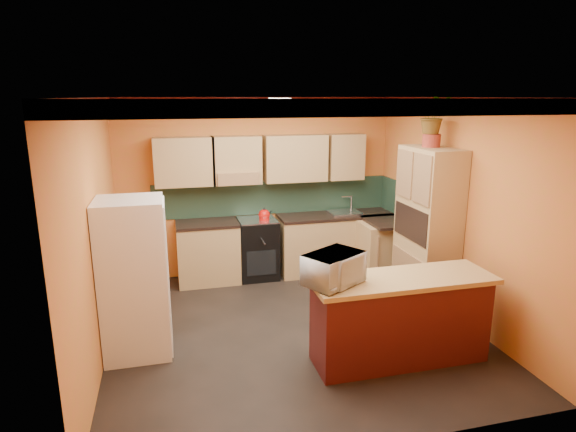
# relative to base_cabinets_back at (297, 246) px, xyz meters

# --- Properties ---
(room_shell) EXTENTS (4.24, 4.24, 2.72)m
(room_shell) POSITION_rel_base_cabinets_back_xyz_m (-0.53, -1.52, 1.65)
(room_shell) COLOR black
(room_shell) RESTS_ON ground
(base_cabinets_back) EXTENTS (3.65, 0.60, 0.88)m
(base_cabinets_back) POSITION_rel_base_cabinets_back_xyz_m (0.00, 0.00, 0.00)
(base_cabinets_back) COLOR tan
(base_cabinets_back) RESTS_ON ground
(countertop_back) EXTENTS (3.65, 0.62, 0.04)m
(countertop_back) POSITION_rel_base_cabinets_back_xyz_m (0.00, -0.00, 0.46)
(countertop_back) COLOR black
(countertop_back) RESTS_ON base_cabinets_back
(stove) EXTENTS (0.58, 0.58, 0.91)m
(stove) POSITION_rel_base_cabinets_back_xyz_m (-0.62, -0.00, 0.02)
(stove) COLOR black
(stove) RESTS_ON ground
(kettle) EXTENTS (0.17, 0.17, 0.18)m
(kettle) POSITION_rel_base_cabinets_back_xyz_m (-0.52, -0.05, 0.56)
(kettle) COLOR red
(kettle) RESTS_ON stove
(sink) EXTENTS (0.48, 0.40, 0.03)m
(sink) POSITION_rel_base_cabinets_back_xyz_m (0.78, 0.00, 0.50)
(sink) COLOR silver
(sink) RESTS_ON countertop_back
(base_cabinets_right) EXTENTS (0.60, 0.80, 0.88)m
(base_cabinets_right) POSITION_rel_base_cabinets_back_xyz_m (1.25, -0.56, 0.00)
(base_cabinets_right) COLOR tan
(base_cabinets_right) RESTS_ON ground
(countertop_right) EXTENTS (0.62, 0.80, 0.04)m
(countertop_right) POSITION_rel_base_cabinets_back_xyz_m (1.25, -0.56, 0.46)
(countertop_right) COLOR black
(countertop_right) RESTS_ON base_cabinets_right
(fridge) EXTENTS (0.68, 0.66, 1.70)m
(fridge) POSITION_rel_base_cabinets_back_xyz_m (-2.30, -1.89, 0.41)
(fridge) COLOR white
(fridge) RESTS_ON ground
(pantry) EXTENTS (0.48, 0.90, 2.10)m
(pantry) POSITION_rel_base_cabinets_back_xyz_m (1.30, -1.58, 0.61)
(pantry) COLOR tan
(pantry) RESTS_ON ground
(fern_pot) EXTENTS (0.22, 0.22, 0.16)m
(fern_pot) POSITION_rel_base_cabinets_back_xyz_m (1.30, -1.53, 1.74)
(fern_pot) COLOR maroon
(fern_pot) RESTS_ON pantry
(fern) EXTENTS (0.50, 0.47, 0.45)m
(fern) POSITION_rel_base_cabinets_back_xyz_m (1.30, -1.53, 2.04)
(fern) COLOR tan
(fern) RESTS_ON fern_pot
(breakfast_bar) EXTENTS (1.80, 0.55, 0.88)m
(breakfast_bar) POSITION_rel_base_cabinets_back_xyz_m (0.36, -2.74, 0.00)
(breakfast_bar) COLOR #511513
(breakfast_bar) RESTS_ON ground
(bar_top) EXTENTS (1.90, 0.65, 0.05)m
(bar_top) POSITION_rel_base_cabinets_back_xyz_m (0.36, -2.74, 0.47)
(bar_top) COLOR tan
(bar_top) RESTS_ON breakfast_bar
(microwave) EXTENTS (0.68, 0.62, 0.31)m
(microwave) POSITION_rel_base_cabinets_back_xyz_m (-0.38, -2.74, 0.65)
(microwave) COLOR white
(microwave) RESTS_ON bar_top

